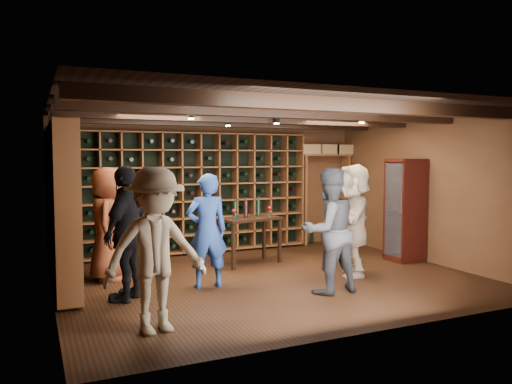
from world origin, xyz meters
name	(u,v)px	position (x,y,z in m)	size (l,w,h in m)	color
ground	(270,278)	(0.00, 0.00, 0.00)	(6.00, 6.00, 0.00)	black
room_shell	(269,115)	(0.00, 0.05, 2.42)	(6.00, 6.00, 6.00)	brown
wine_rack_back	(190,193)	(-0.52, 2.33, 1.15)	(4.65, 0.30, 2.20)	brown
wine_rack_left	(62,204)	(-2.83, 0.82, 1.15)	(0.30, 2.65, 2.20)	brown
crate_shelf	(325,169)	(2.41, 2.32, 1.57)	(1.20, 0.32, 2.07)	brown
display_cabinet	(405,212)	(2.71, 0.20, 0.86)	(0.55, 0.50, 1.75)	#340D0A
man_blue_shirt	(207,231)	(-1.01, -0.09, 0.79)	(0.58, 0.38, 1.58)	navy
man_grey_suit	(328,231)	(0.37, -1.01, 0.83)	(0.81, 0.63, 1.67)	black
guest_red_floral	(107,224)	(-2.21, 0.90, 0.83)	(0.81, 0.53, 1.66)	maroon
guest_woman_black	(128,233)	(-2.12, -0.26, 0.85)	(1.00, 0.42, 1.70)	black
guest_khaki	(156,250)	(-2.07, -1.57, 0.85)	(1.10, 0.63, 1.71)	#817159
guest_beige	(353,220)	(1.27, -0.30, 0.85)	(1.58, 0.50, 1.70)	tan
tasting_table	(249,222)	(0.12, 1.06, 0.71)	(1.14, 0.74, 1.07)	black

